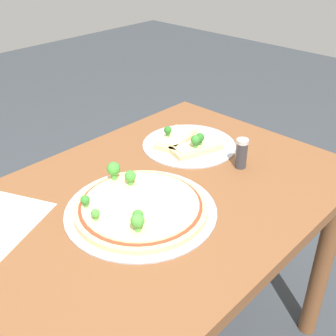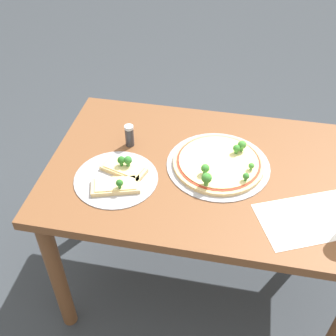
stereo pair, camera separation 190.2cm
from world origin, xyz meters
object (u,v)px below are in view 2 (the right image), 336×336
Objects in this scene: pizza_tray_whole at (219,163)px; pizza_tray_slice at (118,177)px; condiment_shaker at (129,136)px; dining_table at (208,189)px.

pizza_tray_whole reaches higher than pizza_tray_slice.
condiment_shaker is (-0.01, 0.20, 0.03)m from pizza_tray_slice.
pizza_tray_slice reaches higher than dining_table.
pizza_tray_whole is 1.27× the size of pizza_tray_slice.
dining_table is 13.13× the size of condiment_shaker.
pizza_tray_whole is at bearing 39.68° from dining_table.
pizza_tray_whole is at bearing -9.21° from condiment_shaker.
condiment_shaker is at bearing 93.12° from pizza_tray_slice.
pizza_tray_slice is (-0.31, -0.11, 0.11)m from dining_table.
pizza_tray_slice is at bearing -86.88° from condiment_shaker.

